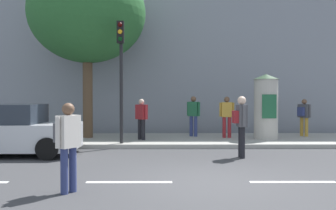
{
  "coord_description": "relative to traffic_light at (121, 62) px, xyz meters",
  "views": [
    {
      "loc": [
        -0.95,
        -7.82,
        1.79
      ],
      "look_at": [
        -0.89,
        2.0,
        1.57
      ],
      "focal_mm": 40.25,
      "sensor_mm": 36.0,
      "label": 1
    }
  ],
  "objects": [
    {
      "name": "ground_plane",
      "position": [
        2.51,
        -5.24,
        -3.0
      ],
      "size": [
        80.0,
        80.0,
        0.0
      ],
      "primitive_type": "plane",
      "color": "#38383A"
    },
    {
      "name": "sidewalk_curb",
      "position": [
        2.51,
        1.76,
        -2.93
      ],
      "size": [
        36.0,
        4.0,
        0.15
      ],
      "primitive_type": "cube",
      "color": "#9E9B93",
      "rests_on": "ground_plane"
    },
    {
      "name": "lane_markings",
      "position": [
        2.51,
        -5.24,
        -3.0
      ],
      "size": [
        25.8,
        0.16,
        0.01
      ],
      "color": "silver",
      "rests_on": "ground_plane"
    },
    {
      "name": "building_backdrop",
      "position": [
        2.51,
        6.76,
        1.07
      ],
      "size": [
        36.0,
        5.0,
        8.14
      ],
      "primitive_type": "cube",
      "color": "gray",
      "rests_on": "ground_plane"
    },
    {
      "name": "traffic_light",
      "position": [
        0.0,
        0.0,
        0.0
      ],
      "size": [
        0.24,
        0.45,
        4.23
      ],
      "color": "black",
      "rests_on": "sidewalk_curb"
    },
    {
      "name": "poster_column",
      "position": [
        5.44,
        1.46,
        -1.58
      ],
      "size": [
        1.0,
        1.0,
        2.51
      ],
      "color": "#B2ADA3",
      "rests_on": "sidewalk_curb"
    },
    {
      "name": "street_tree",
      "position": [
        -1.57,
        1.99,
        2.09
      ],
      "size": [
        4.64,
        4.64,
        6.93
      ],
      "color": "brown",
      "rests_on": "sidewalk_curb"
    },
    {
      "name": "pedestrian_in_light_jacket",
      "position": [
        3.76,
        -2.11,
        -1.92
      ],
      "size": [
        0.41,
        0.6,
        1.8
      ],
      "color": "black",
      "rests_on": "ground_plane"
    },
    {
      "name": "pedestrian_in_dark_shirt",
      "position": [
        -0.26,
        -6.09,
        -2.0
      ],
      "size": [
        0.51,
        0.51,
        1.68
      ],
      "color": "navy",
      "rests_on": "ground_plane"
    },
    {
      "name": "pedestrian_in_red_top",
      "position": [
        2.7,
        2.4,
        -1.89
      ],
      "size": [
        0.52,
        0.4,
        1.65
      ],
      "color": "navy",
      "rests_on": "sidewalk_curb"
    },
    {
      "name": "pedestrian_tallest",
      "position": [
        7.26,
        2.42,
        -1.93
      ],
      "size": [
        0.52,
        0.6,
        1.54
      ],
      "color": "#B78C33",
      "rests_on": "sidewalk_curb"
    },
    {
      "name": "pedestrian_with_backpack",
      "position": [
        0.63,
        1.2,
        -1.94
      ],
      "size": [
        0.5,
        0.55,
        1.55
      ],
      "color": "black",
      "rests_on": "sidewalk_curb"
    },
    {
      "name": "pedestrian_near_pole",
      "position": [
        3.99,
        1.89,
        -1.9
      ],
      "size": [
        0.59,
        0.29,
        1.64
      ],
      "color": "maroon",
      "rests_on": "sidewalk_curb"
    },
    {
      "name": "parked_car_silver",
      "position": [
        -3.27,
        -1.58,
        -2.26
      ],
      "size": [
        4.08,
        2.04,
        1.56
      ],
      "color": "silver",
      "rests_on": "ground_plane"
    }
  ]
}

